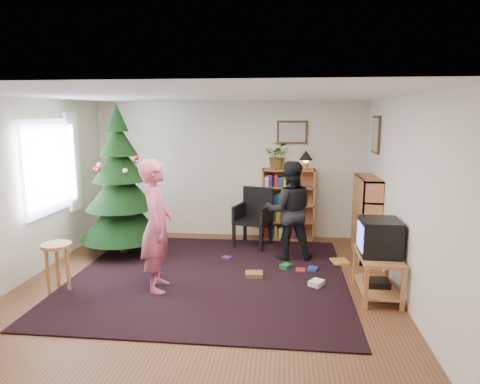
# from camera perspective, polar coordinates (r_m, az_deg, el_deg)

# --- Properties ---
(floor) EXTENTS (5.00, 5.00, 0.00)m
(floor) POSITION_cam_1_polar(r_m,az_deg,el_deg) (5.90, -4.65, -12.32)
(floor) COLOR brown
(floor) RESTS_ON ground
(ceiling) EXTENTS (5.00, 5.00, 0.00)m
(ceiling) POSITION_cam_1_polar(r_m,az_deg,el_deg) (5.46, -5.04, 12.70)
(ceiling) COLOR white
(ceiling) RESTS_ON wall_back
(wall_back) EXTENTS (5.00, 0.02, 2.50)m
(wall_back) POSITION_cam_1_polar(r_m,az_deg,el_deg) (7.98, -1.43, 2.98)
(wall_back) COLOR silver
(wall_back) RESTS_ON floor
(wall_front) EXTENTS (5.00, 0.02, 2.50)m
(wall_front) POSITION_cam_1_polar(r_m,az_deg,el_deg) (3.20, -13.43, -8.54)
(wall_front) COLOR silver
(wall_front) RESTS_ON floor
(wall_left) EXTENTS (0.02, 5.00, 2.50)m
(wall_left) POSITION_cam_1_polar(r_m,az_deg,el_deg) (6.50, -27.03, 0.16)
(wall_left) COLOR silver
(wall_left) RESTS_ON floor
(wall_right) EXTENTS (0.02, 5.00, 2.50)m
(wall_right) POSITION_cam_1_polar(r_m,az_deg,el_deg) (5.64, 20.99, -0.80)
(wall_right) COLOR silver
(wall_right) RESTS_ON floor
(rug) EXTENTS (3.80, 3.60, 0.02)m
(rug) POSITION_cam_1_polar(r_m,az_deg,el_deg) (6.17, -4.12, -11.18)
(rug) COLOR black
(rug) RESTS_ON floor
(window_pane) EXTENTS (0.04, 1.20, 1.40)m
(window_pane) POSITION_cam_1_polar(r_m,az_deg,el_deg) (6.95, -24.31, 3.05)
(window_pane) COLOR silver
(window_pane) RESTS_ON wall_left
(curtain) EXTENTS (0.06, 0.35, 1.60)m
(curtain) POSITION_cam_1_polar(r_m,az_deg,el_deg) (7.54, -21.38, 3.75)
(curtain) COLOR white
(curtain) RESTS_ON wall_left
(picture_back) EXTENTS (0.55, 0.03, 0.42)m
(picture_back) POSITION_cam_1_polar(r_m,az_deg,el_deg) (7.83, 6.97, 7.90)
(picture_back) COLOR #4C3319
(picture_back) RESTS_ON wall_back
(picture_right) EXTENTS (0.03, 0.50, 0.60)m
(picture_right) POSITION_cam_1_polar(r_m,az_deg,el_deg) (7.25, 17.66, 7.31)
(picture_right) COLOR #4C3319
(picture_right) RESTS_ON wall_right
(christmas_tree) EXTENTS (1.34, 1.34, 2.44)m
(christmas_tree) POSITION_cam_1_polar(r_m,az_deg,el_deg) (7.21, -15.62, -0.09)
(christmas_tree) COLOR #3F2816
(christmas_tree) RESTS_ON rug
(bookshelf_back) EXTENTS (0.95, 0.30, 1.30)m
(bookshelf_back) POSITION_cam_1_polar(r_m,az_deg,el_deg) (7.85, 6.42, -1.54)
(bookshelf_back) COLOR #C37545
(bookshelf_back) RESTS_ON floor
(bookshelf_right) EXTENTS (0.30, 0.95, 1.30)m
(bookshelf_right) POSITION_cam_1_polar(r_m,az_deg,el_deg) (7.13, 16.47, -3.13)
(bookshelf_right) COLOR #C37545
(bookshelf_right) RESTS_ON floor
(tv_stand) EXTENTS (0.48, 0.87, 0.55)m
(tv_stand) POSITION_cam_1_polar(r_m,az_deg,el_deg) (5.73, 17.87, -10.07)
(tv_stand) COLOR #C37545
(tv_stand) RESTS_ON floor
(crt_tv) EXTENTS (0.47, 0.51, 0.45)m
(crt_tv) POSITION_cam_1_polar(r_m,az_deg,el_deg) (5.59, 18.09, -5.73)
(crt_tv) COLOR black
(crt_tv) RESTS_ON tv_stand
(armchair) EXTENTS (0.69, 0.70, 1.01)m
(armchair) POSITION_cam_1_polar(r_m,az_deg,el_deg) (7.47, 1.78, -3.02)
(armchair) COLOR black
(armchair) RESTS_ON rug
(stool) EXTENTS (0.38, 0.38, 0.64)m
(stool) POSITION_cam_1_polar(r_m,az_deg,el_deg) (6.03, -23.25, -7.66)
(stool) COLOR #C37545
(stool) RESTS_ON floor
(person_standing) EXTENTS (0.50, 0.68, 1.72)m
(person_standing) POSITION_cam_1_polar(r_m,az_deg,el_deg) (5.60, -11.05, -4.46)
(person_standing) COLOR #C54F6A
(person_standing) RESTS_ON rug
(person_by_chair) EXTENTS (0.82, 0.67, 1.56)m
(person_by_chair) POSITION_cam_1_polar(r_m,az_deg,el_deg) (6.75, 6.62, -2.48)
(person_by_chair) COLOR black
(person_by_chair) RESTS_ON rug
(potted_plant) EXTENTS (0.50, 0.46, 0.48)m
(potted_plant) POSITION_cam_1_polar(r_m,az_deg,el_deg) (7.72, 5.06, 4.86)
(potted_plant) COLOR gray
(potted_plant) RESTS_ON bookshelf_back
(table_lamp) EXTENTS (0.25, 0.25, 0.33)m
(table_lamp) POSITION_cam_1_polar(r_m,az_deg,el_deg) (7.73, 8.78, 4.68)
(table_lamp) COLOR #A57F33
(table_lamp) RESTS_ON bookshelf_back
(floor_clutter) EXTENTS (1.95, 1.16, 0.08)m
(floor_clutter) POSITION_cam_1_polar(r_m,az_deg,el_deg) (6.42, 6.73, -10.08)
(floor_clutter) COLOR #A51E19
(floor_clutter) RESTS_ON rug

